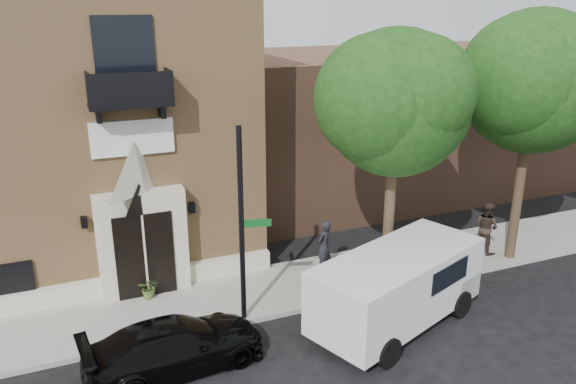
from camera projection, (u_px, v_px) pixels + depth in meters
name	position (u px, v px, depth m)	size (l,w,h in m)	color
ground	(201.00, 335.00, 15.14)	(120.00, 120.00, 0.00)	black
sidewalk	(222.00, 300.00, 16.78)	(42.00, 3.00, 0.15)	gray
church	(55.00, 119.00, 19.52)	(12.20, 11.01, 9.30)	tan
neighbour_building	(402.00, 121.00, 26.26)	(18.00, 8.00, 6.40)	brown
street_tree_left	(399.00, 102.00, 15.68)	(4.97, 4.38, 7.77)	#38281C
street_tree_mid	(537.00, 81.00, 17.37)	(5.21, 4.64, 8.25)	#38281C
black_sedan	(175.00, 345.00, 13.59)	(1.79, 4.40, 1.28)	black
cargo_van	(402.00, 283.00, 15.37)	(5.67, 3.86, 2.16)	white
street_sign	(242.00, 226.00, 14.84)	(0.85, 1.00, 5.46)	black
fire_hydrant	(377.00, 277.00, 17.25)	(0.42, 0.33, 0.73)	#8E000A
dumpster	(404.00, 261.00, 17.76)	(2.04, 1.53, 1.18)	#0F381D
planter	(149.00, 287.00, 16.64)	(0.60, 0.52, 0.67)	#4E682E
pedestrian_near	(324.00, 246.00, 18.10)	(0.64, 0.42, 1.76)	black
pedestrian_far	(486.00, 227.00, 19.52)	(0.89, 0.70, 1.84)	#342722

